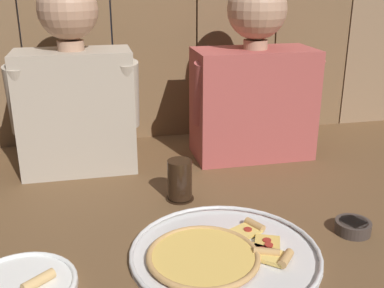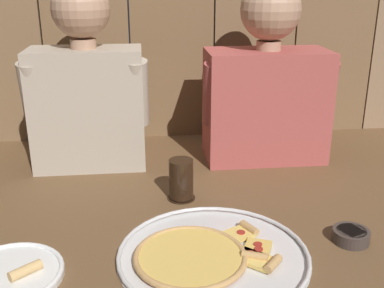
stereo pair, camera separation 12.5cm
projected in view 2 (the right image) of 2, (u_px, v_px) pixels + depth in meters
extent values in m
plane|color=brown|center=(193.00, 222.00, 1.21)|extent=(3.20, 3.20, 0.00)
cylinder|color=silver|center=(213.00, 256.00, 1.06)|extent=(0.44, 0.44, 0.01)
torus|color=silver|center=(213.00, 253.00, 1.06)|extent=(0.44, 0.44, 0.01)
cylinder|color=#B23823|center=(190.00, 258.00, 1.05)|extent=(0.25, 0.25, 0.00)
cylinder|color=#EABC56|center=(190.00, 256.00, 1.05)|extent=(0.24, 0.24, 0.01)
torus|color=tan|center=(190.00, 256.00, 1.05)|extent=(0.26, 0.26, 0.01)
cube|color=#EFC660|center=(254.00, 259.00, 1.04)|extent=(0.11, 0.10, 0.01)
cylinder|color=tan|center=(273.00, 264.00, 1.01)|extent=(0.05, 0.06, 0.02)
cylinder|color=#A3281E|center=(247.00, 254.00, 1.05)|extent=(0.02, 0.02, 0.00)
cylinder|color=#A3281E|center=(251.00, 253.00, 1.05)|extent=(0.02, 0.02, 0.00)
cube|color=#EABC56|center=(257.00, 249.00, 1.08)|extent=(0.08, 0.09, 0.01)
cylinder|color=tan|center=(255.00, 256.00, 1.04)|extent=(0.06, 0.04, 0.02)
cylinder|color=#A3281E|center=(258.00, 244.00, 1.09)|extent=(0.02, 0.02, 0.00)
cylinder|color=#A3281E|center=(259.00, 249.00, 1.07)|extent=(0.02, 0.02, 0.00)
cube|color=#EFC660|center=(235.00, 235.00, 1.13)|extent=(0.10, 0.09, 0.01)
cylinder|color=tan|center=(249.00, 228.00, 1.16)|extent=(0.04, 0.06, 0.02)
cylinder|color=#A3281E|center=(241.00, 232.00, 1.14)|extent=(0.02, 0.02, 0.00)
cylinder|color=white|center=(8.00, 276.00, 0.99)|extent=(0.23, 0.23, 0.01)
torus|color=white|center=(8.00, 273.00, 0.99)|extent=(0.23, 0.23, 0.01)
cylinder|color=tan|center=(25.00, 270.00, 0.98)|extent=(0.07, 0.06, 0.02)
cylinder|color=black|center=(181.00, 197.00, 1.34)|extent=(0.08, 0.08, 0.01)
cylinder|color=black|center=(181.00, 179.00, 1.32)|extent=(0.07, 0.07, 0.11)
cylinder|color=#3D332D|center=(351.00, 236.00, 1.12)|extent=(0.09, 0.09, 0.03)
cylinder|color=#B23823|center=(351.00, 233.00, 1.12)|extent=(0.07, 0.07, 0.02)
cube|color=#B2A38E|center=(88.00, 109.00, 1.52)|extent=(0.36, 0.18, 0.39)
cylinder|color=tan|center=(83.00, 44.00, 1.45)|extent=(0.08, 0.08, 0.03)
sphere|color=tan|center=(80.00, 9.00, 1.41)|extent=(0.18, 0.18, 0.18)
sphere|color=brown|center=(81.00, 4.00, 1.42)|extent=(0.16, 0.16, 0.16)
cylinder|color=#B2A38E|center=(34.00, 95.00, 1.45)|extent=(0.08, 0.12, 0.22)
cylinder|color=#B2A38E|center=(137.00, 93.00, 1.48)|extent=(0.08, 0.12, 0.22)
cube|color=#AD4C47|center=(265.00, 106.00, 1.58)|extent=(0.40, 0.21, 0.37)
cylinder|color=tan|center=(269.00, 46.00, 1.52)|extent=(0.08, 0.08, 0.03)
sphere|color=tan|center=(271.00, 10.00, 1.48)|extent=(0.19, 0.19, 0.19)
sphere|color=brown|center=(270.00, 5.00, 1.49)|extent=(0.18, 0.18, 0.18)
cylinder|color=#AD4C47|center=(214.00, 94.00, 1.51)|extent=(0.08, 0.11, 0.22)
cylinder|color=#AD4C47|center=(323.00, 91.00, 1.55)|extent=(0.08, 0.12, 0.22)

